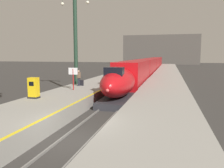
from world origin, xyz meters
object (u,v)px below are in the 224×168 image
(rolling_suitcase, at_px, (82,83))
(ticket_machine_yellow, at_px, (34,89))
(highspeed_train_main, at_px, (150,66))
(station_column_mid, at_px, (75,32))
(departure_info_board, at_px, (73,74))
(passenger_near_edge, at_px, (79,77))

(rolling_suitcase, distance_m, ticket_machine_yellow, 7.87)
(highspeed_train_main, relative_size, station_column_mid, 7.64)
(highspeed_train_main, xyz_separation_m, ticket_machine_yellow, (-5.55, -38.50, -0.18))
(highspeed_train_main, bearing_deg, rolling_suitcase, -98.78)
(highspeed_train_main, relative_size, departure_info_board, 35.97)
(highspeed_train_main, bearing_deg, ticket_machine_yellow, -98.20)
(station_column_mid, distance_m, departure_info_board, 6.50)
(highspeed_train_main, bearing_deg, departure_info_board, -97.23)
(station_column_mid, relative_size, passenger_near_edge, 5.91)
(passenger_near_edge, bearing_deg, departure_info_board, -77.25)
(highspeed_train_main, relative_size, passenger_near_edge, 45.12)
(station_column_mid, xyz_separation_m, rolling_suitcase, (1.16, -1.28, -5.64))
(highspeed_train_main, bearing_deg, station_column_mid, -101.34)
(passenger_near_edge, distance_m, rolling_suitcase, 0.77)
(ticket_machine_yellow, distance_m, departure_info_board, 4.85)
(ticket_machine_yellow, bearing_deg, rolling_suitcase, 84.08)
(passenger_near_edge, height_order, ticket_machine_yellow, passenger_near_edge)
(departure_info_board, bearing_deg, station_column_mid, 109.70)
(rolling_suitcase, relative_size, ticket_machine_yellow, 0.61)
(ticket_machine_yellow, bearing_deg, station_column_mid, 92.20)
(passenger_near_edge, bearing_deg, ticket_machine_yellow, -94.44)
(station_column_mid, bearing_deg, highspeed_train_main, 78.66)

